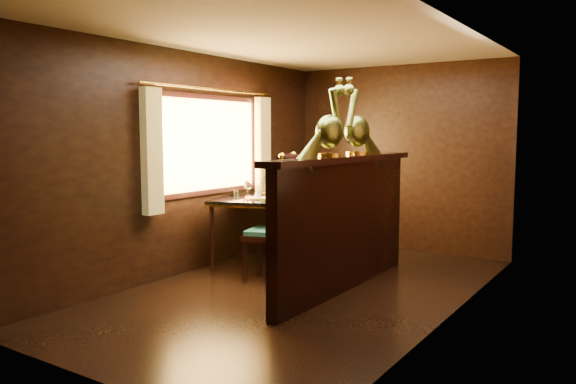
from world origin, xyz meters
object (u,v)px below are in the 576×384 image
at_px(chair_left, 281,214).
at_px(dining_table, 261,202).
at_px(chair_right, 328,214).
at_px(peacock_right, 357,117).
at_px(peacock_left, 330,117).

bearing_deg(chair_left, dining_table, 126.18).
relative_size(chair_left, chair_right, 1.04).
xyz_separation_m(chair_right, peacock_right, (0.42, -0.14, 1.06)).
xyz_separation_m(dining_table, chair_left, (0.63, -0.49, -0.04)).
bearing_deg(chair_right, peacock_left, -63.82).
xyz_separation_m(chair_left, peacock_left, (0.75, -0.28, 1.02)).
distance_m(dining_table, chair_left, 0.80).
relative_size(chair_left, peacock_left, 1.82).
relative_size(dining_table, chair_left, 1.15).
distance_m(chair_left, chair_right, 0.56).
height_order(chair_left, peacock_left, peacock_left).
relative_size(chair_right, peacock_right, 1.70).
xyz_separation_m(chair_left, peacock_right, (0.75, 0.30, 1.03)).
bearing_deg(peacock_right, dining_table, 171.97).
relative_size(chair_left, peacock_right, 1.77).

